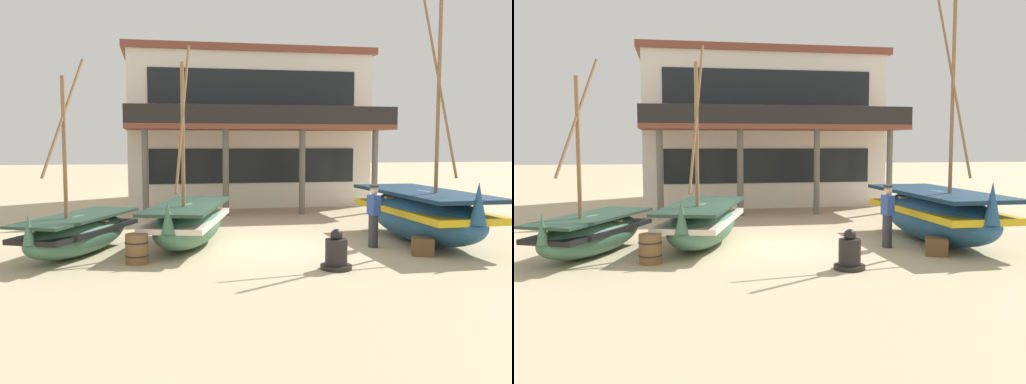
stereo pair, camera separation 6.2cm
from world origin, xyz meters
The scene contains 9 objects.
ground_plane centered at (0.00, 0.00, 0.00)m, with size 120.00×120.00×0.00m, color tan.
fishing_boat_near_left centered at (-1.98, 0.47, 0.64)m, with size 2.79×4.79×5.44m.
fishing_boat_centre_large centered at (4.62, -0.11, 0.81)m, with size 2.11×5.62×6.98m.
fishing_boat_far_right centered at (-4.77, -0.24, 0.56)m, with size 2.88×4.17×4.92m.
fisherman_by_hull centered at (2.91, -0.66, 0.83)m, with size 0.27×0.39×1.68m.
capstan_winch centered at (1.10, -2.90, 0.35)m, with size 0.71×0.71×0.90m.
wooden_barrel centered at (-3.29, -1.54, 0.35)m, with size 0.56×0.56×0.70m.
cargo_crate centered at (3.74, -1.84, 0.22)m, with size 0.53×0.53×0.44m, color brown.
harbor_building_main centered at (1.30, 11.67, 3.50)m, with size 11.03×9.11×6.98m.
Camera 2 is at (-2.71, -14.22, 2.80)m, focal length 37.82 mm.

